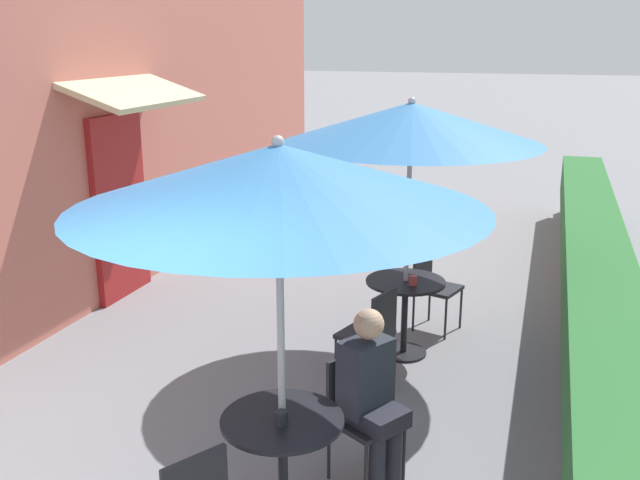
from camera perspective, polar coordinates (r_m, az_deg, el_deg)
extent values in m
cube|color=#C66B5B|center=(8.86, -14.98, 10.09)|extent=(0.24, 11.90, 4.20)
cube|color=maroon|center=(8.45, -15.72, 2.54)|extent=(0.08, 0.96, 2.10)
cube|color=beige|center=(8.09, -14.55, 11.39)|extent=(0.78, 1.80, 0.30)
cube|color=tan|center=(7.82, 20.74, -5.32)|extent=(0.44, 10.90, 0.45)
cube|color=#2D6B33|center=(7.66, 21.11, -1.79)|extent=(0.60, 10.36, 0.56)
cylinder|color=black|center=(4.57, -2.97, -18.08)|extent=(0.06, 0.06, 0.72)
cylinder|color=black|center=(4.38, -3.04, -14.19)|extent=(0.74, 0.74, 0.02)
cylinder|color=#B7B7BC|center=(4.17, -3.13, -9.02)|extent=(0.04, 0.04, 2.33)
cone|color=#387ABC|center=(3.85, -3.36, 5.07)|extent=(2.31, 2.31, 0.36)
sphere|color=#B7B7BC|center=(3.82, -3.40, 7.86)|extent=(0.07, 0.07, 0.07)
cube|color=#232328|center=(4.92, 3.77, -14.26)|extent=(0.55, 0.55, 0.04)
cube|color=#232328|center=(4.94, 2.28, -11.36)|extent=(0.22, 0.34, 0.42)
cylinder|color=#232328|center=(4.82, 3.69, -18.09)|extent=(0.02, 0.02, 0.45)
cylinder|color=#232328|center=(5.04, 6.74, -16.51)|extent=(0.02, 0.02, 0.45)
cylinder|color=#232328|center=(5.04, 0.71, -16.39)|extent=(0.02, 0.02, 0.45)
cylinder|color=#232328|center=(5.25, 3.75, -14.99)|extent=(0.02, 0.02, 0.45)
cylinder|color=#23232D|center=(4.88, 4.57, -17.55)|extent=(0.11, 0.11, 0.47)
cylinder|color=#23232D|center=(4.98, 5.93, -16.85)|extent=(0.11, 0.11, 0.47)
cube|color=#23232D|center=(4.83, 4.56, -13.84)|extent=(0.46, 0.44, 0.12)
cube|color=#282D38|center=(4.78, 3.67, -10.75)|extent=(0.36, 0.40, 0.50)
sphere|color=tan|center=(4.61, 3.93, -6.72)|extent=(0.20, 0.20, 0.20)
cylinder|color=#232328|center=(4.28, -3.11, -14.06)|extent=(0.07, 0.07, 0.09)
cylinder|color=black|center=(6.96, 6.67, -8.90)|extent=(0.44, 0.44, 0.02)
cylinder|color=black|center=(6.81, 6.77, -6.17)|extent=(0.06, 0.06, 0.72)
cylinder|color=black|center=(6.69, 6.86, -3.33)|extent=(0.74, 0.74, 0.02)
cylinder|color=#B7B7BC|center=(6.56, 6.99, 0.27)|extent=(0.04, 0.04, 2.33)
cone|color=#387ABC|center=(6.36, 7.31, 9.28)|extent=(2.31, 2.31, 0.36)
sphere|color=#B7B7BC|center=(6.34, 7.37, 10.98)|extent=(0.07, 0.07, 0.07)
cube|color=#232328|center=(7.38, 9.44, -3.85)|extent=(0.50, 0.50, 0.04)
cube|color=#232328|center=(7.39, 8.23, -2.05)|extent=(0.14, 0.37, 0.42)
cylinder|color=#232328|center=(7.24, 10.02, -6.20)|extent=(0.02, 0.02, 0.45)
cylinder|color=#232328|center=(7.54, 11.20, -5.33)|extent=(0.02, 0.02, 0.45)
cylinder|color=#232328|center=(7.38, 7.49, -5.63)|extent=(0.02, 0.02, 0.45)
cylinder|color=#232328|center=(7.68, 8.75, -4.80)|extent=(0.02, 0.02, 0.45)
cube|color=#232328|center=(6.21, 3.61, -7.54)|extent=(0.50, 0.50, 0.04)
cube|color=#232328|center=(6.04, 5.14, -6.11)|extent=(0.14, 0.37, 0.42)
cylinder|color=#232328|center=(6.53, 3.06, -8.48)|extent=(0.02, 0.02, 0.45)
cylinder|color=#232328|center=(6.26, 1.27, -9.60)|extent=(0.02, 0.02, 0.45)
cylinder|color=#232328|center=(6.36, 5.83, -9.22)|extent=(0.02, 0.02, 0.45)
cylinder|color=#232328|center=(6.08, 4.13, -10.42)|extent=(0.02, 0.02, 0.45)
cylinder|color=#B73D3D|center=(6.55, 7.46, -3.23)|extent=(0.07, 0.07, 0.09)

